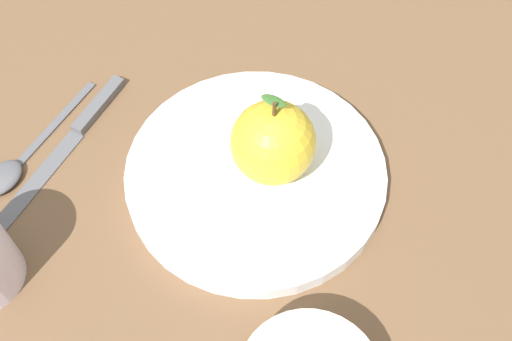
# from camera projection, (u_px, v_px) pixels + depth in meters

# --- Properties ---
(ground_plane) EXTENTS (2.40, 2.40, 0.00)m
(ground_plane) POSITION_uv_depth(u_px,v_px,m) (207.00, 182.00, 0.63)
(ground_plane) COLOR brown
(dinner_plate) EXTENTS (0.27, 0.27, 0.02)m
(dinner_plate) POSITION_uv_depth(u_px,v_px,m) (256.00, 175.00, 0.62)
(dinner_plate) COLOR white
(dinner_plate) RESTS_ON ground_plane
(apple) EXTENTS (0.08, 0.08, 0.10)m
(apple) POSITION_uv_depth(u_px,v_px,m) (273.00, 145.00, 0.58)
(apple) COLOR gold
(apple) RESTS_ON dinner_plate
(knife) EXTENTS (0.20, 0.13, 0.01)m
(knife) POSITION_uv_depth(u_px,v_px,m) (73.00, 136.00, 0.66)
(knife) COLOR #59595E
(knife) RESTS_ON ground_plane
(spoon) EXTENTS (0.16, 0.12, 0.01)m
(spoon) POSITION_uv_depth(u_px,v_px,m) (15.00, 164.00, 0.64)
(spoon) COLOR #59595E
(spoon) RESTS_ON ground_plane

